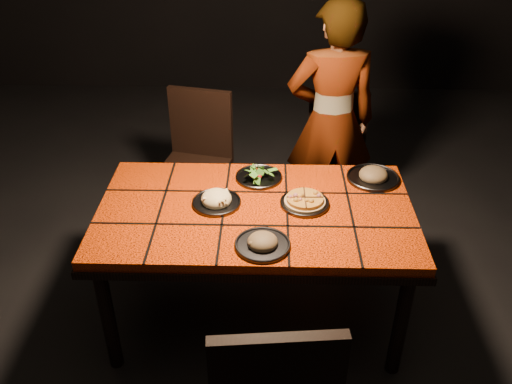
{
  "coord_description": "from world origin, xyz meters",
  "views": [
    {
      "loc": [
        0.06,
        -2.26,
        2.3
      ],
      "look_at": [
        0.0,
        0.04,
        0.82
      ],
      "focal_mm": 38.0,
      "sensor_mm": 36.0,
      "label": 1
    }
  ],
  "objects_px": {
    "chair_far_left": "(197,152)",
    "plate_pasta": "(216,200)",
    "diner": "(331,122)",
    "dining_table": "(255,221)",
    "plate_pizza": "(305,202)",
    "chair_far_right": "(336,149)"
  },
  "relations": [
    {
      "from": "chair_far_left",
      "to": "plate_pizza",
      "type": "relative_size",
      "value": 3.8
    },
    {
      "from": "plate_pizza",
      "to": "plate_pasta",
      "type": "relative_size",
      "value": 1.01
    },
    {
      "from": "diner",
      "to": "chair_far_right",
      "type": "bearing_deg",
      "value": -121.09
    },
    {
      "from": "dining_table",
      "to": "plate_pasta",
      "type": "relative_size",
      "value": 6.44
    },
    {
      "from": "chair_far_left",
      "to": "plate_pasta",
      "type": "relative_size",
      "value": 3.83
    },
    {
      "from": "dining_table",
      "to": "chair_far_left",
      "type": "xyz_separation_m",
      "value": [
        -0.42,
        0.94,
        -0.12
      ]
    },
    {
      "from": "dining_table",
      "to": "chair_far_left",
      "type": "relative_size",
      "value": 1.68
    },
    {
      "from": "diner",
      "to": "plate_pasta",
      "type": "relative_size",
      "value": 6.35
    },
    {
      "from": "chair_far_left",
      "to": "plate_pizza",
      "type": "xyz_separation_m",
      "value": [
        0.67,
        -0.9,
        0.22
      ]
    },
    {
      "from": "dining_table",
      "to": "diner",
      "type": "xyz_separation_m",
      "value": [
        0.46,
        0.93,
        0.13
      ]
    },
    {
      "from": "chair_far_right",
      "to": "plate_pasta",
      "type": "height_order",
      "value": "chair_far_right"
    },
    {
      "from": "chair_far_left",
      "to": "diner",
      "type": "bearing_deg",
      "value": 11.45
    },
    {
      "from": "dining_table",
      "to": "chair_far_left",
      "type": "distance_m",
      "value": 1.04
    },
    {
      "from": "diner",
      "to": "plate_pasta",
      "type": "distance_m",
      "value": 1.11
    },
    {
      "from": "dining_table",
      "to": "chair_far_right",
      "type": "relative_size",
      "value": 1.79
    },
    {
      "from": "diner",
      "to": "plate_pizza",
      "type": "bearing_deg",
      "value": 70.88
    },
    {
      "from": "chair_far_left",
      "to": "plate_pasta",
      "type": "height_order",
      "value": "chair_far_left"
    },
    {
      "from": "chair_far_left",
      "to": "plate_pasta",
      "type": "xyz_separation_m",
      "value": [
        0.22,
        -0.91,
        0.22
      ]
    },
    {
      "from": "dining_table",
      "to": "diner",
      "type": "relative_size",
      "value": 1.01
    },
    {
      "from": "chair_far_right",
      "to": "plate_pasta",
      "type": "xyz_separation_m",
      "value": [
        -0.73,
        -1.04,
        0.25
      ]
    },
    {
      "from": "dining_table",
      "to": "chair_far_left",
      "type": "bearing_deg",
      "value": 114.0
    },
    {
      "from": "chair_far_right",
      "to": "plate_pasta",
      "type": "distance_m",
      "value": 1.3
    }
  ]
}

